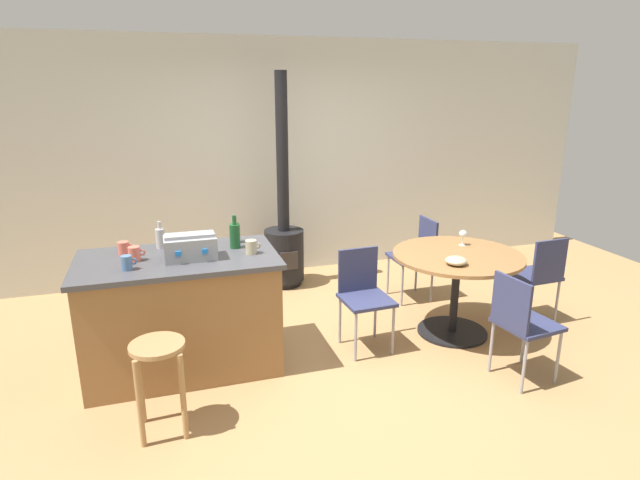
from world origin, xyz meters
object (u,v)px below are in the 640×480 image
object	(u,v)px
cup_0	(124,248)
folding_chair_near	(521,320)
wine_glass	(463,234)
folding_chair_left	(417,252)
wood_stove	(284,238)
bottle_1	(235,232)
wooden_stool	(159,366)
dining_table	(457,272)
folding_chair_right	(363,292)
serving_bowl	(456,261)
cup_3	(135,254)
cup_2	(127,263)
bottle_0	(160,238)
folding_chair_far	(538,273)
bottle_2	(235,235)
kitchen_island	(182,313)
toolbox	(190,247)
cup_1	(251,247)

from	to	relation	value
cup_0	folding_chair_near	bearing A→B (deg)	-22.42
cup_0	wine_glass	world-z (taller)	cup_0
folding_chair_left	wood_stove	bearing A→B (deg)	147.33
bottle_1	cup_0	world-z (taller)	bottle_1
wooden_stool	bottle_1	size ratio (longest dim) A/B	2.78
dining_table	wine_glass	bearing A→B (deg)	51.01
folding_chair_left	folding_chair_right	distance (m)	1.26
wine_glass	serving_bowl	world-z (taller)	wine_glass
folding_chair_left	cup_3	world-z (taller)	cup_3
cup_2	serving_bowl	xyz separation A→B (m)	(2.55, -0.18, -0.18)
bottle_1	serving_bowl	world-z (taller)	bottle_1
bottle_0	folding_chair_near	bearing A→B (deg)	-26.25
folding_chair_far	cup_2	bearing A→B (deg)	-179.22
folding_chair_left	bottle_1	distance (m)	2.08
dining_table	folding_chair_left	distance (m)	0.87
wooden_stool	folding_chair_far	world-z (taller)	folding_chair_far
bottle_2	cup_0	xyz separation A→B (m)	(-0.84, 0.08, -0.05)
dining_table	folding_chair_left	world-z (taller)	folding_chair_left
folding_chair_far	serving_bowl	size ratio (longest dim) A/B	4.73
folding_chair_far	folding_chair_near	bearing A→B (deg)	-135.06
kitchen_island	bottle_1	distance (m)	0.77
wine_glass	wood_stove	bearing A→B (deg)	133.04
folding_chair_right	bottle_0	xyz separation A→B (m)	(-1.61, 0.37, 0.51)
wood_stove	cup_2	world-z (taller)	wood_stove
bottle_0	bottle_1	world-z (taller)	bottle_1
toolbox	serving_bowl	bearing A→B (deg)	-8.06
folding_chair_near	cup_2	bearing A→B (deg)	164.37
cup_3	serving_bowl	bearing A→B (deg)	-8.42
cup_1	wine_glass	bearing A→B (deg)	5.22
folding_chair_right	bottle_0	world-z (taller)	bottle_0
dining_table	wood_stove	xyz separation A→B (m)	(-1.17, 1.66, -0.04)
cup_1	wood_stove	bearing A→B (deg)	68.40
folding_chair_left	cup_2	size ratio (longest dim) A/B	7.70
folding_chair_far	folding_chair_right	distance (m)	1.74
kitchen_island	bottle_2	distance (m)	0.74
folding_chair_left	cup_1	distance (m)	2.11
folding_chair_right	cup_3	distance (m)	1.86
cup_1	dining_table	bearing A→B (deg)	-1.06
folding_chair_near	toolbox	size ratio (longest dim) A/B	2.24
folding_chair_near	wine_glass	bearing A→B (deg)	82.72
wooden_stool	bottle_0	size ratio (longest dim) A/B	2.88
cup_1	cup_3	bearing A→B (deg)	174.34
folding_chair_far	cup_2	size ratio (longest dim) A/B	7.66
bottle_1	cup_0	distance (m)	0.87
folding_chair_far	cup_2	world-z (taller)	cup_2
folding_chair_far	wooden_stool	bearing A→B (deg)	-169.09
kitchen_island	serving_bowl	bearing A→B (deg)	-9.52
bottle_2	cup_0	bearing A→B (deg)	174.29
kitchen_island	wood_stove	xyz separation A→B (m)	(1.20, 1.54, 0.08)
folding_chair_left	cup_1	size ratio (longest dim) A/B	6.98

